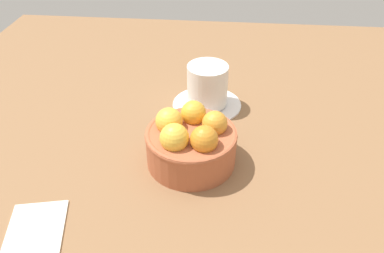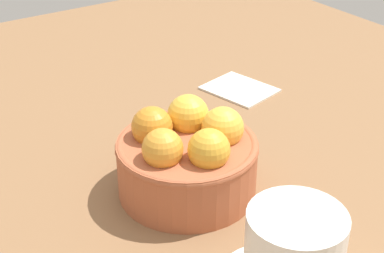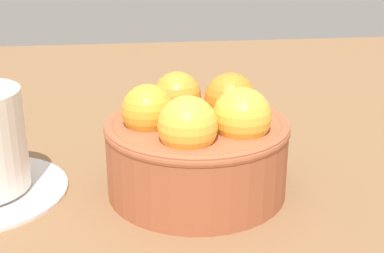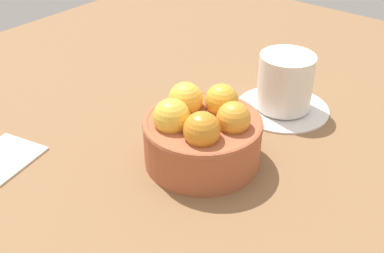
% 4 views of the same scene
% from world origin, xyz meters
% --- Properties ---
extents(ground_plane, '(1.29, 1.18, 0.03)m').
position_xyz_m(ground_plane, '(0.00, 0.00, -0.02)').
color(ground_plane, brown).
extents(terracotta_bowl, '(0.15, 0.15, 0.09)m').
position_xyz_m(terracotta_bowl, '(0.00, -0.00, 0.04)').
color(terracotta_bowl, '#AD5938').
rests_on(terracotta_bowl, ground_plane).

